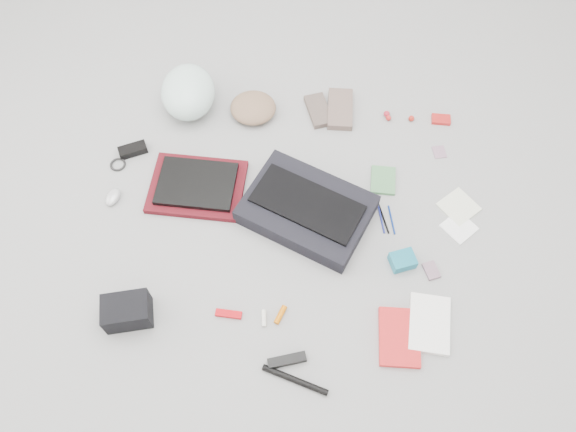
# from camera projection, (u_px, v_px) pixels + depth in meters

# --- Properties ---
(ground_plane) EXTENTS (4.00, 4.00, 0.00)m
(ground_plane) POSITION_uv_depth(u_px,v_px,m) (288.00, 222.00, 2.31)
(ground_plane) COLOR gray
(messenger_bag) EXTENTS (0.60, 0.53, 0.08)m
(messenger_bag) POSITION_uv_depth(u_px,v_px,m) (307.00, 209.00, 2.30)
(messenger_bag) COLOR black
(messenger_bag) RESTS_ON ground_plane
(bag_flap) EXTENTS (0.48, 0.36, 0.01)m
(bag_flap) POSITION_uv_depth(u_px,v_px,m) (307.00, 203.00, 2.25)
(bag_flap) COLOR black
(bag_flap) RESTS_ON messenger_bag
(laptop_sleeve) EXTENTS (0.41, 0.31, 0.03)m
(laptop_sleeve) POSITION_uv_depth(u_px,v_px,m) (197.00, 187.00, 2.38)
(laptop_sleeve) COLOR #510C14
(laptop_sleeve) RESTS_ON ground_plane
(laptop) EXTENTS (0.33, 0.25, 0.02)m
(laptop) POSITION_uv_depth(u_px,v_px,m) (196.00, 184.00, 2.36)
(laptop) COLOR black
(laptop) RESTS_ON laptop_sleeve
(bike_helmet) EXTENTS (0.28, 0.33, 0.18)m
(bike_helmet) POSITION_uv_depth(u_px,v_px,m) (188.00, 92.00, 2.54)
(bike_helmet) COLOR white
(bike_helmet) RESTS_ON ground_plane
(beanie) EXTENTS (0.22, 0.21, 0.07)m
(beanie) POSITION_uv_depth(u_px,v_px,m) (253.00, 108.00, 2.56)
(beanie) COLOR #87664E
(beanie) RESTS_ON ground_plane
(mitten_left) EXTENTS (0.15, 0.20, 0.03)m
(mitten_left) POSITION_uv_depth(u_px,v_px,m) (319.00, 111.00, 2.58)
(mitten_left) COLOR brown
(mitten_left) RESTS_ON ground_plane
(mitten_right) EXTENTS (0.11, 0.22, 0.03)m
(mitten_right) POSITION_uv_depth(u_px,v_px,m) (340.00, 109.00, 2.58)
(mitten_right) COLOR #725B52
(mitten_right) RESTS_ON ground_plane
(power_brick) EXTENTS (0.13, 0.10, 0.03)m
(power_brick) POSITION_uv_depth(u_px,v_px,m) (133.00, 150.00, 2.47)
(power_brick) COLOR black
(power_brick) RESTS_ON ground_plane
(cable_coil) EXTENTS (0.07, 0.07, 0.01)m
(cable_coil) POSITION_uv_depth(u_px,v_px,m) (118.00, 165.00, 2.45)
(cable_coil) COLOR black
(cable_coil) RESTS_ON ground_plane
(mouse) EXTENTS (0.07, 0.10, 0.03)m
(mouse) POSITION_uv_depth(u_px,v_px,m) (113.00, 197.00, 2.35)
(mouse) COLOR #B6B6B8
(mouse) RESTS_ON ground_plane
(camera_bag) EXTENTS (0.19, 0.16, 0.11)m
(camera_bag) POSITION_uv_depth(u_px,v_px,m) (127.00, 311.00, 2.07)
(camera_bag) COLOR black
(camera_bag) RESTS_ON ground_plane
(multitool) EXTENTS (0.10, 0.03, 0.02)m
(multitool) POSITION_uv_depth(u_px,v_px,m) (229.00, 314.00, 2.11)
(multitool) COLOR #B2030A
(multitool) RESTS_ON ground_plane
(toiletry_tube_white) EXTENTS (0.02, 0.06, 0.02)m
(toiletry_tube_white) POSITION_uv_depth(u_px,v_px,m) (264.00, 318.00, 2.10)
(toiletry_tube_white) COLOR silver
(toiletry_tube_white) RESTS_ON ground_plane
(toiletry_tube_orange) EXTENTS (0.05, 0.08, 0.02)m
(toiletry_tube_orange) POSITION_uv_depth(u_px,v_px,m) (280.00, 315.00, 2.11)
(toiletry_tube_orange) COLOR #CF6505
(toiletry_tube_orange) RESTS_ON ground_plane
(u_lock) EXTENTS (0.14, 0.07, 0.03)m
(u_lock) POSITION_uv_depth(u_px,v_px,m) (287.00, 360.00, 2.02)
(u_lock) COLOR black
(u_lock) RESTS_ON ground_plane
(bike_pump) EXTENTS (0.24, 0.10, 0.02)m
(bike_pump) POSITION_uv_depth(u_px,v_px,m) (295.00, 380.00, 1.99)
(bike_pump) COLOR black
(bike_pump) RESTS_ON ground_plane
(book_red) EXTENTS (0.15, 0.22, 0.02)m
(book_red) POSITION_uv_depth(u_px,v_px,m) (399.00, 337.00, 2.06)
(book_red) COLOR red
(book_red) RESTS_ON ground_plane
(book_white) EXTENTS (0.17, 0.24, 0.02)m
(book_white) POSITION_uv_depth(u_px,v_px,m) (429.00, 324.00, 2.09)
(book_white) COLOR white
(book_white) RESTS_ON ground_plane
(notepad) EXTENTS (0.11, 0.14, 0.02)m
(notepad) POSITION_uv_depth(u_px,v_px,m) (383.00, 180.00, 2.40)
(notepad) COLOR #467C4B
(notepad) RESTS_ON ground_plane
(pen_blue) EXTENTS (0.03, 0.14, 0.01)m
(pen_blue) POSITION_uv_depth(u_px,v_px,m) (381.00, 218.00, 2.32)
(pen_blue) COLOR navy
(pen_blue) RESTS_ON ground_plane
(pen_black) EXTENTS (0.05, 0.14, 0.01)m
(pen_black) POSITION_uv_depth(u_px,v_px,m) (384.00, 219.00, 2.32)
(pen_black) COLOR black
(pen_black) RESTS_ON ground_plane
(pen_navy) EXTENTS (0.03, 0.13, 0.01)m
(pen_navy) POSITION_uv_depth(u_px,v_px,m) (392.00, 220.00, 2.31)
(pen_navy) COLOR navy
(pen_navy) RESTS_ON ground_plane
(accordion_wallet) EXTENTS (0.12, 0.10, 0.05)m
(accordion_wallet) POSITION_uv_depth(u_px,v_px,m) (403.00, 260.00, 2.20)
(accordion_wallet) COLOR #12728C
(accordion_wallet) RESTS_ON ground_plane
(card_deck) EXTENTS (0.07, 0.09, 0.01)m
(card_deck) POSITION_uv_depth(u_px,v_px,m) (431.00, 271.00, 2.20)
(card_deck) COLOR gray
(card_deck) RESTS_ON ground_plane
(napkin_top) EXTENTS (0.19, 0.19, 0.01)m
(napkin_top) POSITION_uv_depth(u_px,v_px,m) (459.00, 207.00, 2.34)
(napkin_top) COLOR silver
(napkin_top) RESTS_ON ground_plane
(napkin_bottom) EXTENTS (0.16, 0.16, 0.01)m
(napkin_bottom) POSITION_uv_depth(u_px,v_px,m) (459.00, 227.00, 2.30)
(napkin_bottom) COLOR white
(napkin_bottom) RESTS_ON ground_plane
(lollipop_a) EXTENTS (0.03, 0.03, 0.03)m
(lollipop_a) POSITION_uv_depth(u_px,v_px,m) (387.00, 114.00, 2.57)
(lollipop_a) COLOR #AA1D2D
(lollipop_a) RESTS_ON ground_plane
(lollipop_b) EXTENTS (0.03, 0.03, 0.02)m
(lollipop_b) POSITION_uv_depth(u_px,v_px,m) (389.00, 118.00, 2.56)
(lollipop_b) COLOR red
(lollipop_b) RESTS_ON ground_plane
(lollipop_c) EXTENTS (0.03, 0.03, 0.03)m
(lollipop_c) POSITION_uv_depth(u_px,v_px,m) (411.00, 118.00, 2.56)
(lollipop_c) COLOR #A82016
(lollipop_c) RESTS_ON ground_plane
(altoids_tin) EXTENTS (0.09, 0.06, 0.02)m
(altoids_tin) POSITION_uv_depth(u_px,v_px,m) (441.00, 119.00, 2.56)
(altoids_tin) COLOR red
(altoids_tin) RESTS_ON ground_plane
(stamp_sheet) EXTENTS (0.07, 0.07, 0.00)m
(stamp_sheet) POSITION_uv_depth(u_px,v_px,m) (439.00, 152.00, 2.48)
(stamp_sheet) COLOR gray
(stamp_sheet) RESTS_ON ground_plane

